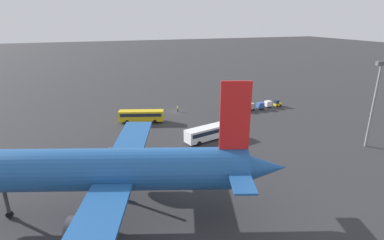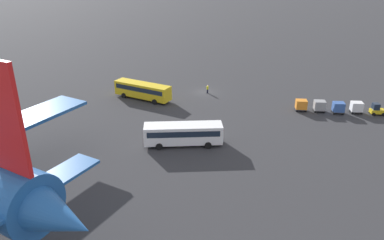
{
  "view_description": "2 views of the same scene",
  "coord_description": "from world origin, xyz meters",
  "px_view_note": "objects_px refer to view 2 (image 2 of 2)",
  "views": [
    {
      "loc": [
        23.89,
        82.05,
        26.43
      ],
      "look_at": [
        2.8,
        22.73,
        4.88
      ],
      "focal_mm": 28.0,
      "sensor_mm": 36.0,
      "label": 1
    },
    {
      "loc": [
        -11.78,
        72.0,
        25.55
      ],
      "look_at": [
        -2.44,
        25.69,
        4.92
      ],
      "focal_mm": 35.0,
      "sensor_mm": 36.0,
      "label": 2
    }
  ],
  "objects_px": {
    "worker_person": "(208,89)",
    "cargo_cart_white": "(357,107)",
    "cargo_cart_grey": "(320,105)",
    "baggage_tug": "(377,110)",
    "cargo_cart_orange": "(301,105)",
    "shuttle_bus_far": "(183,133)",
    "shuttle_bus_near": "(143,90)",
    "cargo_cart_blue": "(338,107)"
  },
  "relations": [
    {
      "from": "worker_person",
      "to": "cargo_cart_white",
      "type": "height_order",
      "value": "cargo_cart_white"
    },
    {
      "from": "cargo_cart_grey",
      "to": "baggage_tug",
      "type": "bearing_deg",
      "value": -176.54
    },
    {
      "from": "cargo_cart_orange",
      "to": "cargo_cart_white",
      "type": "bearing_deg",
      "value": -175.01
    },
    {
      "from": "shuttle_bus_far",
      "to": "worker_person",
      "type": "xyz_separation_m",
      "value": [
        0.15,
        -23.23,
        -1.04
      ]
    },
    {
      "from": "shuttle_bus_far",
      "to": "cargo_cart_grey",
      "type": "relative_size",
      "value": 5.43
    },
    {
      "from": "baggage_tug",
      "to": "cargo_cart_grey",
      "type": "relative_size",
      "value": 1.2
    },
    {
      "from": "shuttle_bus_near",
      "to": "baggage_tug",
      "type": "bearing_deg",
      "value": -162.02
    },
    {
      "from": "cargo_cart_orange",
      "to": "shuttle_bus_far",
      "type": "bearing_deg",
      "value": 43.76
    },
    {
      "from": "worker_person",
      "to": "cargo_cart_orange",
      "type": "bearing_deg",
      "value": 161.41
    },
    {
      "from": "cargo_cart_blue",
      "to": "cargo_cart_grey",
      "type": "bearing_deg",
      "value": -2.9
    },
    {
      "from": "shuttle_bus_near",
      "to": "cargo_cart_grey",
      "type": "xyz_separation_m",
      "value": [
        -33.11,
        0.08,
        -0.71
      ]
    },
    {
      "from": "baggage_tug",
      "to": "worker_person",
      "type": "height_order",
      "value": "baggage_tug"
    },
    {
      "from": "shuttle_bus_far",
      "to": "cargo_cart_grey",
      "type": "bearing_deg",
      "value": -155.26
    },
    {
      "from": "cargo_cart_white",
      "to": "cargo_cart_blue",
      "type": "xyz_separation_m",
      "value": [
        3.19,
        0.79,
        0.0
      ]
    },
    {
      "from": "cargo_cart_grey",
      "to": "cargo_cart_orange",
      "type": "xyz_separation_m",
      "value": [
        3.19,
        0.2,
        0.0
      ]
    },
    {
      "from": "shuttle_bus_far",
      "to": "cargo_cart_orange",
      "type": "relative_size",
      "value": 5.43
    },
    {
      "from": "baggage_tug",
      "to": "shuttle_bus_near",
      "type": "bearing_deg",
      "value": -9.87
    },
    {
      "from": "shuttle_bus_near",
      "to": "worker_person",
      "type": "distance_m",
      "value": 13.24
    },
    {
      "from": "shuttle_bus_far",
      "to": "baggage_tug",
      "type": "distance_m",
      "value": 35.7
    },
    {
      "from": "baggage_tug",
      "to": "cargo_cart_orange",
      "type": "relative_size",
      "value": 1.2
    },
    {
      "from": "worker_person",
      "to": "cargo_cart_grey",
      "type": "bearing_deg",
      "value": 164.55
    },
    {
      "from": "shuttle_bus_near",
      "to": "cargo_cart_grey",
      "type": "relative_size",
      "value": 5.53
    },
    {
      "from": "shuttle_bus_near",
      "to": "shuttle_bus_far",
      "type": "height_order",
      "value": "shuttle_bus_far"
    },
    {
      "from": "shuttle_bus_near",
      "to": "cargo_cart_white",
      "type": "height_order",
      "value": "shuttle_bus_near"
    },
    {
      "from": "shuttle_bus_far",
      "to": "worker_person",
      "type": "bearing_deg",
      "value": -104.32
    },
    {
      "from": "baggage_tug",
      "to": "worker_person",
      "type": "relative_size",
      "value": 1.49
    },
    {
      "from": "cargo_cart_blue",
      "to": "cargo_cart_orange",
      "type": "bearing_deg",
      "value": 0.37
    },
    {
      "from": "shuttle_bus_far",
      "to": "cargo_cart_blue",
      "type": "relative_size",
      "value": 5.43
    },
    {
      "from": "shuttle_bus_near",
      "to": "baggage_tug",
      "type": "xyz_separation_m",
      "value": [
        -42.85,
        -0.51,
        -0.96
      ]
    },
    {
      "from": "cargo_cart_orange",
      "to": "cargo_cart_grey",
      "type": "bearing_deg",
      "value": -176.37
    },
    {
      "from": "cargo_cart_white",
      "to": "cargo_cart_grey",
      "type": "xyz_separation_m",
      "value": [
        6.38,
        0.63,
        0.0
      ]
    },
    {
      "from": "cargo_cart_blue",
      "to": "cargo_cart_white",
      "type": "bearing_deg",
      "value": -166.01
    },
    {
      "from": "cargo_cart_white",
      "to": "shuttle_bus_far",
      "type": "bearing_deg",
      "value": 33.21
    },
    {
      "from": "shuttle_bus_far",
      "to": "cargo_cart_white",
      "type": "height_order",
      "value": "shuttle_bus_far"
    },
    {
      "from": "baggage_tug",
      "to": "cargo_cart_blue",
      "type": "height_order",
      "value": "baggage_tug"
    },
    {
      "from": "baggage_tug",
      "to": "cargo_cart_grey",
      "type": "height_order",
      "value": "baggage_tug"
    },
    {
      "from": "shuttle_bus_near",
      "to": "cargo_cart_blue",
      "type": "distance_m",
      "value": 36.31
    },
    {
      "from": "cargo_cart_white",
      "to": "cargo_cart_blue",
      "type": "height_order",
      "value": "same"
    },
    {
      "from": "cargo_cart_grey",
      "to": "cargo_cart_orange",
      "type": "height_order",
      "value": "same"
    },
    {
      "from": "worker_person",
      "to": "cargo_cart_grey",
      "type": "relative_size",
      "value": 0.8
    },
    {
      "from": "cargo_cart_grey",
      "to": "shuttle_bus_near",
      "type": "bearing_deg",
      "value": -0.13
    },
    {
      "from": "cargo_cart_blue",
      "to": "cargo_cart_orange",
      "type": "relative_size",
      "value": 1.0
    }
  ]
}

